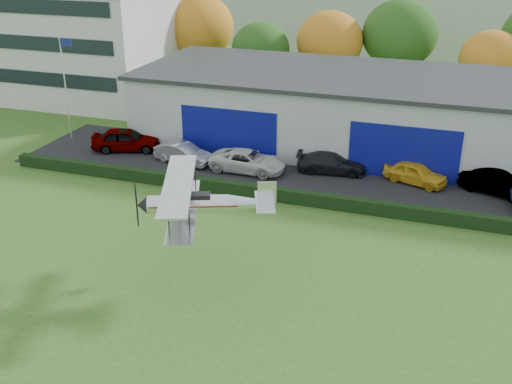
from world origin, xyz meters
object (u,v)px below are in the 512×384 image
(car_2, at_px, (248,161))
(car_3, at_px, (332,163))
(flagpole, at_px, (66,78))
(car_0, at_px, (126,139))
(car_4, at_px, (415,173))
(biplane, at_px, (200,202))
(car_5, at_px, (497,183))
(office_block, at_px, (73,37))
(hangar, at_px, (414,115))
(car_1, at_px, (183,153))

(car_2, relative_size, car_3, 1.11)
(flagpole, bearing_deg, car_0, -10.72)
(car_0, bearing_deg, car_4, -107.92)
(car_3, relative_size, car_4, 1.14)
(car_3, distance_m, biplane, 15.38)
(car_2, xyz_separation_m, car_5, (15.66, 1.34, 0.01))
(car_3, relative_size, biplane, 0.64)
(office_block, height_order, car_2, office_block)
(flagpole, distance_m, car_4, 26.11)
(car_3, distance_m, car_5, 10.32)
(hangar, distance_m, car_0, 20.91)
(car_4, bearing_deg, flagpole, 108.53)
(hangar, xyz_separation_m, car_0, (-19.63, -6.97, -1.77))
(office_block, xyz_separation_m, car_4, (33.90, -13.50, -4.48))
(flagpole, distance_m, car_1, 11.21)
(flagpole, relative_size, car_1, 1.91)
(flagpole, relative_size, car_5, 1.82)
(hangar, xyz_separation_m, car_5, (5.77, -6.63, -1.88))
(car_4, height_order, car_5, car_5)
(car_2, distance_m, biplane, 13.74)
(flagpole, bearing_deg, hangar, 13.51)
(office_block, xyz_separation_m, flagpole, (8.12, -13.00, -0.43))
(hangar, height_order, car_4, hangar)
(hangar, height_order, car_5, hangar)
(car_4, xyz_separation_m, car_5, (4.87, -0.15, 0.04))
(hangar, xyz_separation_m, car_1, (-14.62, -7.93, -1.92))
(flagpole, xyz_separation_m, car_2, (15.00, -1.99, -4.03))
(car_3, xyz_separation_m, car_5, (10.32, -0.26, 0.06))
(flagpole, relative_size, car_3, 1.74)
(hangar, bearing_deg, car_5, -48.95)
(office_block, xyz_separation_m, biplane, (25.52, -28.16, -1.40))
(hangar, xyz_separation_m, car_3, (-4.54, -6.37, -1.94))
(car_0, distance_m, car_5, 25.41)
(flagpole, relative_size, car_0, 1.64)
(car_2, bearing_deg, office_block, 58.32)
(car_1, bearing_deg, flagpole, 91.28)
(flagpole, bearing_deg, car_5, -1.21)
(office_block, distance_m, car_3, 31.77)
(hangar, xyz_separation_m, flagpole, (-24.88, -5.98, 2.13))
(car_4, relative_size, biplane, 0.56)
(office_block, bearing_deg, car_5, -19.39)
(car_0, bearing_deg, hangar, -89.74)
(car_4, bearing_deg, car_0, 111.02)
(car_1, height_order, car_3, car_1)
(car_2, height_order, biplane, biplane)
(car_4, bearing_deg, hangar, 27.57)
(car_4, distance_m, biplane, 17.17)
(biplane, bearing_deg, car_4, 39.13)
(car_5, bearing_deg, office_block, 89.98)
(flagpole, height_order, car_0, flagpole)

